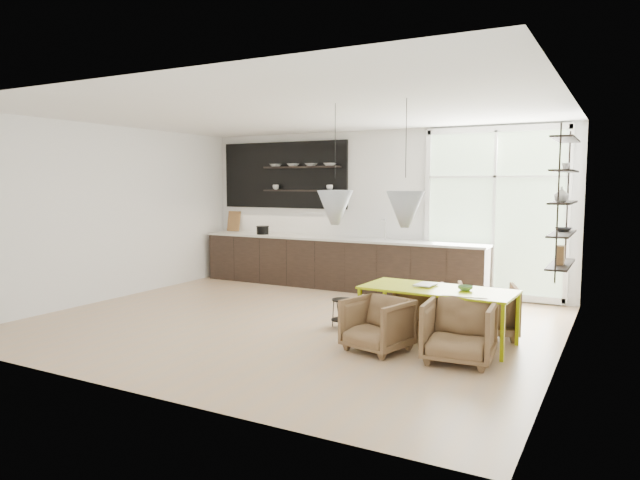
{
  "coord_description": "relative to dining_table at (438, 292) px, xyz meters",
  "views": [
    {
      "loc": [
        4.1,
        -6.7,
        1.95
      ],
      "look_at": [
        0.15,
        0.6,
        1.12
      ],
      "focal_mm": 32.0,
      "sensor_mm": 36.0,
      "label": 1
    }
  ],
  "objects": [
    {
      "name": "table_book",
      "position": [
        -0.29,
        0.1,
        0.06
      ],
      "size": [
        0.26,
        0.32,
        0.03
      ],
      "primitive_type": "imported",
      "rotation": [
        0.0,
        0.0,
        -0.12
      ],
      "color": "white",
      "rests_on": "dining_table"
    },
    {
      "name": "wire_stool",
      "position": [
        -1.33,
        0.09,
        -0.37
      ],
      "size": [
        0.31,
        0.31,
        0.39
      ],
      "rotation": [
        0.0,
        0.0,
        0.08
      ],
      "color": "black",
      "rests_on": "ground"
    },
    {
      "name": "armchair_back_left",
      "position": [
        -0.46,
        0.65,
        -0.33
      ],
      "size": [
        0.77,
        0.78,
        0.59
      ],
      "primitive_type": "imported",
      "rotation": [
        0.0,
        0.0,
        3.38
      ],
      "color": "brown",
      "rests_on": "ground"
    },
    {
      "name": "right_shelving",
      "position": [
        1.26,
        1.17,
        1.03
      ],
      "size": [
        0.26,
        1.22,
        1.9
      ],
      "color": "black",
      "rests_on": "ground"
    },
    {
      "name": "armchair_back_right",
      "position": [
        0.48,
        0.6,
        -0.29
      ],
      "size": [
        0.91,
        0.92,
        0.67
      ],
      "primitive_type": "imported",
      "rotation": [
        0.0,
        0.0,
        3.46
      ],
      "color": "brown",
      "rests_on": "ground"
    },
    {
      "name": "armchair_front_right",
      "position": [
        0.44,
        -0.64,
        -0.28
      ],
      "size": [
        0.79,
        0.81,
        0.68
      ],
      "primitive_type": "imported",
      "rotation": [
        0.0,
        0.0,
        0.08
      ],
      "color": "brown",
      "rests_on": "ground"
    },
    {
      "name": "armchair_front_left",
      "position": [
        -0.51,
        -0.67,
        -0.31
      ],
      "size": [
        0.82,
        0.83,
        0.62
      ],
      "primitive_type": "imported",
      "rotation": [
        0.0,
        0.0,
        -0.26
      ],
      "color": "brown",
      "rests_on": "ground"
    },
    {
      "name": "dining_table",
      "position": [
        0.0,
        0.0,
        0.0
      ],
      "size": [
        1.87,
        0.91,
        0.67
      ],
      "rotation": [
        0.0,
        0.0,
        -0.05
      ],
      "color": "#A4B506",
      "rests_on": "ground"
    },
    {
      "name": "kitchen_run",
      "position": [
        -2.79,
        2.68,
        -0.03
      ],
      "size": [
        5.54,
        0.69,
        2.75
      ],
      "color": "black",
      "rests_on": "ground"
    },
    {
      "name": "table_bowl",
      "position": [
        0.33,
        0.03,
        0.07
      ],
      "size": [
        0.18,
        0.18,
        0.06
      ],
      "primitive_type": "imported",
      "rotation": [
        0.0,
        0.0,
        0.01
      ],
      "color": "#5A894D",
      "rests_on": "dining_table"
    },
    {
      "name": "room",
      "position": [
        -1.52,
        1.09,
        0.84
      ],
      "size": [
        7.02,
        6.01,
        2.91
      ],
      "color": "tan",
      "rests_on": "ground"
    }
  ]
}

